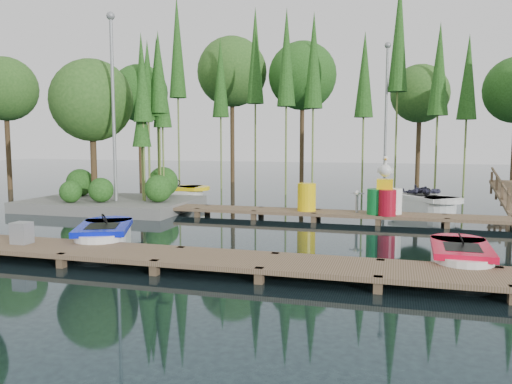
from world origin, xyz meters
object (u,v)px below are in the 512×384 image
(boat_red, at_px, (461,258))
(yellow_barrel, at_px, (307,197))
(island, at_px, (107,126))
(drum_cluster, at_px, (385,197))
(boat_blue, at_px, (104,236))
(boat_yellow_far, at_px, (175,193))
(utility_cabinet, at_px, (22,233))

(boat_red, xyz_separation_m, yellow_barrel, (-4.18, 5.56, 0.52))
(island, bearing_deg, drum_cluster, -5.10)
(boat_blue, bearing_deg, drum_cluster, 14.86)
(boat_yellow_far, bearing_deg, utility_cabinet, -68.65)
(island, distance_m, drum_cluster, 10.84)
(utility_cabinet, relative_size, yellow_barrel, 0.53)
(boat_yellow_far, height_order, yellow_barrel, boat_yellow_far)
(utility_cabinet, distance_m, yellow_barrel, 8.82)
(boat_red, bearing_deg, island, 153.97)
(utility_cabinet, bearing_deg, island, 108.69)
(boat_yellow_far, bearing_deg, boat_red, -26.13)
(boat_yellow_far, xyz_separation_m, drum_cluster, (9.12, -3.95, 0.54))
(yellow_barrel, bearing_deg, utility_cabinet, -127.43)
(boat_red, relative_size, boat_yellow_far, 0.82)
(yellow_barrel, bearing_deg, boat_yellow_far, 149.95)
(boat_blue, bearing_deg, boat_yellow_far, 80.52)
(island, relative_size, boat_blue, 2.30)
(boat_blue, bearing_deg, utility_cabinet, -154.04)
(island, distance_m, boat_red, 14.04)
(boat_blue, relative_size, utility_cabinet, 5.97)
(island, distance_m, boat_blue, 7.97)
(utility_cabinet, xyz_separation_m, yellow_barrel, (5.36, 7.00, 0.22))
(boat_red, distance_m, drum_cluster, 5.69)
(yellow_barrel, distance_m, drum_cluster, 2.55)
(boat_blue, distance_m, boat_red, 8.32)
(island, xyz_separation_m, boat_blue, (3.85, -6.34, -2.92))
(boat_red, distance_m, yellow_barrel, 6.98)
(boat_blue, height_order, drum_cluster, drum_cluster)
(boat_yellow_far, distance_m, utility_cabinet, 10.88)
(island, relative_size, drum_cluster, 3.61)
(island, height_order, drum_cluster, island)
(boat_blue, distance_m, yellow_barrel, 6.95)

